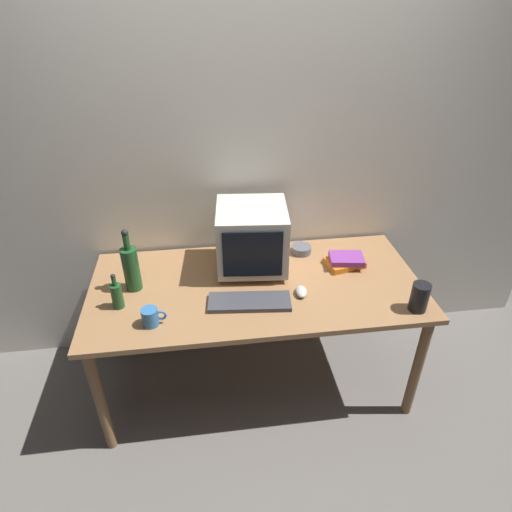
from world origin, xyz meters
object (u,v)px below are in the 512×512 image
Objects in this scene: crt_monitor at (251,237)px; cd_spindle at (301,249)px; bottle_short at (117,295)px; mug at (151,317)px; metal_canister at (420,297)px; keyboard at (250,302)px; book_stack at (345,261)px; bottle_tall at (131,267)px; computer_mouse at (301,292)px.

cd_spindle is (0.32, 0.11, -0.17)m from crt_monitor.
mug is (0.17, -0.16, -0.03)m from bottle_short.
crt_monitor is 0.93m from metal_canister.
keyboard is 0.66m from bottle_short.
keyboard is 3.50× the size of mug.
mug is 1.32m from metal_canister.
crt_monitor is 2.09× the size of bottle_short.
mug is 1.00× the size of cd_spindle.
keyboard is at bearing 169.54° from metal_canister.
cd_spindle is (0.37, 0.45, 0.01)m from keyboard.
book_stack is (0.54, -0.06, -0.16)m from crt_monitor.
mug is (0.11, -0.31, -0.09)m from bottle_tall.
bottle_short is 0.86× the size of book_stack.
bottle_tall is at bearing -177.10° from book_stack.
keyboard is 0.28m from computer_mouse.
crt_monitor is 2.79× the size of metal_canister.
bottle_short is 1.67× the size of mug.
mug is at bearing -70.29° from bottle_tall.
bottle_short reaches higher than mug.
cd_spindle is at bearing 19.33° from crt_monitor.
crt_monitor reaches higher than mug.
book_stack is (0.59, 0.28, 0.02)m from keyboard.
crt_monitor reaches higher than keyboard.
book_stack reaches higher than cd_spindle.
computer_mouse is (0.23, -0.30, -0.17)m from crt_monitor.
cd_spindle is (0.09, 0.41, 0.00)m from computer_mouse.
bottle_short is (-0.94, 0.02, 0.06)m from computer_mouse.
crt_monitor is 1.17× the size of bottle_tall.
bottle_short reaches higher than book_stack.
keyboard is at bearing -19.91° from bottle_tall.
mug is (-0.49, -0.09, 0.03)m from keyboard.
mug reaches higher than computer_mouse.
book_stack is at bearing 119.08° from metal_canister.
mug is at bearing -162.50° from computer_mouse.
crt_monitor is 3.48× the size of mug.
crt_monitor is 0.39m from keyboard.
crt_monitor is 0.99× the size of keyboard.
cd_spindle is 0.76m from metal_canister.
bottle_tall is 1.47m from metal_canister.
bottle_tall reaches higher than metal_canister.
bottle_short reaches higher than cd_spindle.
crt_monitor is at bearing 147.61° from metal_canister.
crt_monitor is 0.56m from book_stack.
mug reaches higher than book_stack.
computer_mouse is 0.83× the size of mug.
bottle_short is at bearing 137.58° from mug.
bottle_tall is 1.19m from book_stack.
metal_canister is (0.24, -0.43, 0.04)m from book_stack.
bottle_tall reaches higher than cd_spindle.
metal_canister is (1.49, -0.22, 0.00)m from bottle_short.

